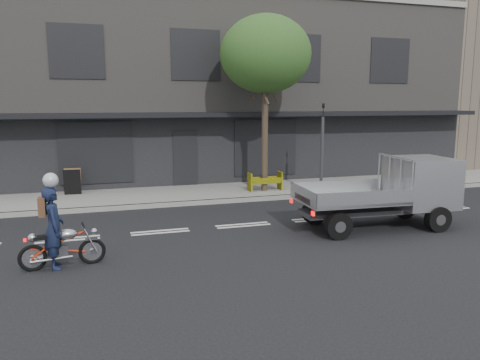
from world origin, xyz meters
The scene contains 11 objects.
ground centered at (0.00, 0.00, 0.00)m, with size 80.00×80.00×0.00m, color black.
sidewalk centered at (0.00, 4.70, 0.07)m, with size 32.00×3.20×0.15m, color gray.
kerb centered at (0.00, 3.10, 0.07)m, with size 32.00×0.20×0.15m, color gray.
building_main centered at (0.00, 11.30, 4.00)m, with size 26.00×10.00×8.00m, color slate.
street_tree centered at (2.20, 4.20, 5.28)m, with size 3.40×3.40×6.74m.
traffic_light_pole centered at (4.20, 3.35, 1.65)m, with size 0.12×0.12×3.50m.
motorcycle centered at (-4.78, -2.17, 0.48)m, with size 1.80×0.52×0.93m.
rider centered at (-4.93, -2.17, 0.89)m, with size 0.65×0.43×1.78m, color #151D39.
flatbed_ute centered at (4.54, -1.40, 1.17)m, with size 4.53×2.06×2.06m.
construction_barrier centered at (2.23, 4.01, 0.52)m, with size 1.33×0.53×0.75m, color yellow, non-canonical shape.
sandwich_board centered at (-4.89, 5.46, 0.63)m, with size 0.60×0.40×0.96m, color black, non-canonical shape.
Camera 1 is at (-3.98, -12.60, 3.55)m, focal length 35.00 mm.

